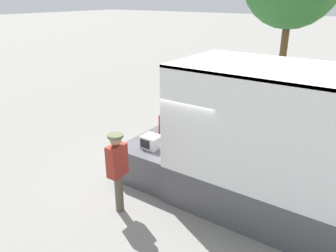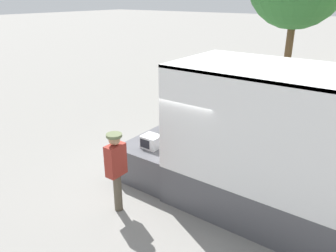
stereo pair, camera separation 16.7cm
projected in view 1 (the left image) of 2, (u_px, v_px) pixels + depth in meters
name	position (u px, v px, depth m)	size (l,w,h in m)	color
ground_plane	(187.00, 180.00, 8.49)	(160.00, 160.00, 0.00)	gray
tailgate_deck	(163.00, 156.00, 8.72)	(1.52, 2.18, 0.92)	#4C4C51
microwave	(151.00, 142.00, 8.11)	(0.45, 0.40, 0.32)	white
portable_generator	(174.00, 128.00, 8.77)	(0.65, 0.48, 0.59)	black
worker_person	(117.00, 165.00, 6.89)	(0.33, 0.44, 1.84)	brown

